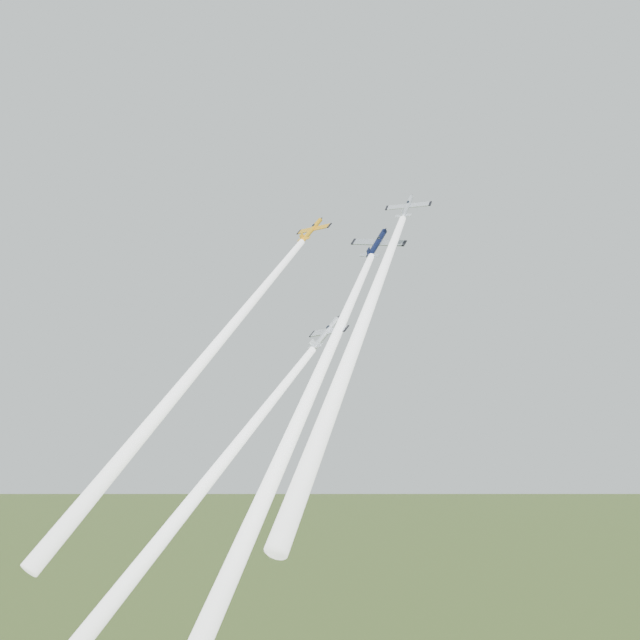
% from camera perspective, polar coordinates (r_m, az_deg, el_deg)
% --- Properties ---
extents(plane_yellow, '(7.85, 6.49, 6.04)m').
position_cam_1_polar(plane_yellow, '(129.56, -0.58, 6.44)').
color(plane_yellow, '#FFAC16').
extents(smoke_trail_yellow, '(7.56, 44.86, 46.90)m').
position_cam_1_polar(smoke_trail_yellow, '(109.87, -9.30, -4.07)').
color(smoke_trail_yellow, white).
extents(plane_navy, '(8.99, 8.51, 8.21)m').
position_cam_1_polar(plane_navy, '(120.25, 4.07, 5.44)').
color(plane_navy, '#0B1233').
extents(smoke_trail_navy, '(11.07, 45.71, 48.18)m').
position_cam_1_polar(smoke_trail_navy, '(94.70, -1.30, -6.61)').
color(smoke_trail_navy, white).
extents(plane_silver_right, '(7.88, 6.93, 5.82)m').
position_cam_1_polar(plane_silver_right, '(117.94, 6.23, 8.02)').
color(plane_silver_right, silver).
extents(smoke_trail_silver_right, '(11.36, 40.22, 42.54)m').
position_cam_1_polar(smoke_trail_silver_right, '(93.37, 2.38, -2.05)').
color(smoke_trail_silver_right, white).
extents(plane_silver_low, '(8.50, 7.44, 6.12)m').
position_cam_1_polar(plane_silver_low, '(106.65, 0.42, -0.93)').
color(plane_silver_low, silver).
extents(smoke_trail_silver_low, '(11.22, 37.43, 39.63)m').
position_cam_1_polar(smoke_trail_silver_low, '(94.42, -9.32, -12.88)').
color(smoke_trail_silver_low, white).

